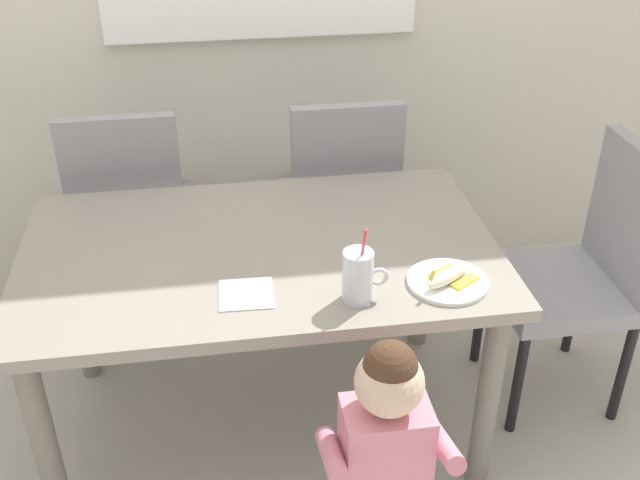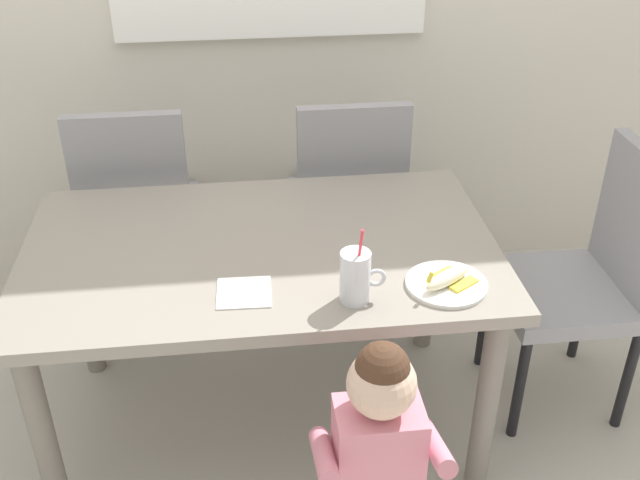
{
  "view_description": "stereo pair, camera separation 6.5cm",
  "coord_description": "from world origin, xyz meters",
  "px_view_note": "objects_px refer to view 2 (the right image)",
  "views": [
    {
      "loc": [
        -0.12,
        -1.95,
        1.94
      ],
      "look_at": [
        0.17,
        -0.09,
        0.79
      ],
      "focal_mm": 42.07,
      "sensor_mm": 36.0,
      "label": 1
    },
    {
      "loc": [
        -0.05,
        -1.96,
        1.94
      ],
      "look_at": [
        0.17,
        -0.09,
        0.79
      ],
      "focal_mm": 42.07,
      "sensor_mm": 36.0,
      "label": 2
    }
  ],
  "objects_px": {
    "paper_napkin": "(244,293)",
    "dining_chair_left": "(138,205)",
    "dining_chair_far": "(592,269)",
    "peeled_banana": "(448,278)",
    "toddler_standing": "(378,444)",
    "snack_plate": "(446,284)",
    "milk_cup": "(356,279)",
    "dining_table": "(262,272)",
    "dining_chair_right": "(348,195)"
  },
  "relations": [
    {
      "from": "dining_table",
      "to": "toddler_standing",
      "type": "height_order",
      "value": "toddler_standing"
    },
    {
      "from": "dining_chair_left",
      "to": "paper_napkin",
      "type": "distance_m",
      "value": 1.02
    },
    {
      "from": "dining_table",
      "to": "dining_chair_far",
      "type": "distance_m",
      "value": 1.12
    },
    {
      "from": "dining_chair_left",
      "to": "milk_cup",
      "type": "xyz_separation_m",
      "value": [
        0.69,
        -0.98,
        0.26
      ]
    },
    {
      "from": "paper_napkin",
      "to": "dining_chair_left",
      "type": "bearing_deg",
      "value": 113.05
    },
    {
      "from": "dining_table",
      "to": "peeled_banana",
      "type": "height_order",
      "value": "peeled_banana"
    },
    {
      "from": "dining_table",
      "to": "toddler_standing",
      "type": "relative_size",
      "value": 1.73
    },
    {
      "from": "dining_chair_right",
      "to": "paper_napkin",
      "type": "bearing_deg",
      "value": 64.36
    },
    {
      "from": "dining_chair_left",
      "to": "dining_chair_far",
      "type": "relative_size",
      "value": 1.0
    },
    {
      "from": "milk_cup",
      "to": "dining_chair_far",
      "type": "bearing_deg",
      "value": 21.24
    },
    {
      "from": "dining_table",
      "to": "dining_chair_right",
      "type": "xyz_separation_m",
      "value": [
        0.37,
        0.65,
        -0.09
      ]
    },
    {
      "from": "dining_chair_right",
      "to": "toddler_standing",
      "type": "xyz_separation_m",
      "value": [
        -0.12,
        -1.3,
        -0.02
      ]
    },
    {
      "from": "paper_napkin",
      "to": "peeled_banana",
      "type": "bearing_deg",
      "value": -3.94
    },
    {
      "from": "peeled_banana",
      "to": "paper_napkin",
      "type": "relative_size",
      "value": 1.16
    },
    {
      "from": "toddler_standing",
      "to": "milk_cup",
      "type": "distance_m",
      "value": 0.43
    },
    {
      "from": "dining_chair_left",
      "to": "dining_chair_far",
      "type": "distance_m",
      "value": 1.69
    },
    {
      "from": "dining_chair_right",
      "to": "milk_cup",
      "type": "bearing_deg",
      "value": 82.25
    },
    {
      "from": "dining_chair_right",
      "to": "toddler_standing",
      "type": "height_order",
      "value": "dining_chair_right"
    },
    {
      "from": "dining_chair_right",
      "to": "milk_cup",
      "type": "distance_m",
      "value": 1.01
    },
    {
      "from": "dining_chair_left",
      "to": "toddler_standing",
      "type": "xyz_separation_m",
      "value": [
        0.7,
        -1.32,
        -0.02
      ]
    },
    {
      "from": "paper_napkin",
      "to": "snack_plate",
      "type": "bearing_deg",
      "value": -3.27
    },
    {
      "from": "dining_table",
      "to": "toddler_standing",
      "type": "xyz_separation_m",
      "value": [
        0.25,
        -0.65,
        -0.11
      ]
    },
    {
      "from": "toddler_standing",
      "to": "milk_cup",
      "type": "height_order",
      "value": "milk_cup"
    },
    {
      "from": "dining_chair_far",
      "to": "paper_napkin",
      "type": "distance_m",
      "value": 1.22
    },
    {
      "from": "toddler_standing",
      "to": "snack_plate",
      "type": "height_order",
      "value": "toddler_standing"
    },
    {
      "from": "peeled_banana",
      "to": "dining_chair_far",
      "type": "bearing_deg",
      "value": 27.26
    },
    {
      "from": "dining_table",
      "to": "dining_chair_left",
      "type": "relative_size",
      "value": 1.51
    },
    {
      "from": "dining_chair_left",
      "to": "paper_napkin",
      "type": "relative_size",
      "value": 6.4
    },
    {
      "from": "dining_chair_right",
      "to": "dining_chair_far",
      "type": "bearing_deg",
      "value": 139.4
    },
    {
      "from": "milk_cup",
      "to": "snack_plate",
      "type": "distance_m",
      "value": 0.27
    },
    {
      "from": "dining_chair_far",
      "to": "toddler_standing",
      "type": "relative_size",
      "value": 1.15
    },
    {
      "from": "dining_chair_far",
      "to": "dining_table",
      "type": "bearing_deg",
      "value": -88.79
    },
    {
      "from": "dining_chair_left",
      "to": "peeled_banana",
      "type": "distance_m",
      "value": 1.37
    },
    {
      "from": "peeled_banana",
      "to": "paper_napkin",
      "type": "bearing_deg",
      "value": 176.06
    },
    {
      "from": "dining_chair_left",
      "to": "milk_cup",
      "type": "distance_m",
      "value": 1.23
    },
    {
      "from": "dining_chair_left",
      "to": "toddler_standing",
      "type": "relative_size",
      "value": 1.15
    },
    {
      "from": "dining_chair_far",
      "to": "toddler_standing",
      "type": "bearing_deg",
      "value": -51.9
    },
    {
      "from": "dining_chair_right",
      "to": "dining_chair_far",
      "type": "distance_m",
      "value": 0.97
    },
    {
      "from": "snack_plate",
      "to": "peeled_banana",
      "type": "bearing_deg",
      "value": -78.28
    },
    {
      "from": "dining_table",
      "to": "peeled_banana",
      "type": "relative_size",
      "value": 8.33
    },
    {
      "from": "dining_chair_right",
      "to": "toddler_standing",
      "type": "distance_m",
      "value": 1.31
    },
    {
      "from": "snack_plate",
      "to": "paper_napkin",
      "type": "height_order",
      "value": "snack_plate"
    },
    {
      "from": "snack_plate",
      "to": "dining_chair_left",
      "type": "bearing_deg",
      "value": 135.2
    },
    {
      "from": "dining_chair_far",
      "to": "milk_cup",
      "type": "height_order",
      "value": "milk_cup"
    },
    {
      "from": "dining_table",
      "to": "snack_plate",
      "type": "xyz_separation_m",
      "value": [
        0.51,
        -0.28,
        0.1
      ]
    },
    {
      "from": "dining_chair_right",
      "to": "toddler_standing",
      "type": "relative_size",
      "value": 1.15
    },
    {
      "from": "dining_table",
      "to": "peeled_banana",
      "type": "bearing_deg",
      "value": -29.33
    },
    {
      "from": "dining_chair_far",
      "to": "peeled_banana",
      "type": "bearing_deg",
      "value": -62.74
    },
    {
      "from": "snack_plate",
      "to": "toddler_standing",
      "type": "bearing_deg",
      "value": -124.62
    },
    {
      "from": "peeled_banana",
      "to": "paper_napkin",
      "type": "xyz_separation_m",
      "value": [
        -0.57,
        0.04,
        -0.03
      ]
    }
  ]
}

